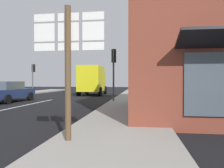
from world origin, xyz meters
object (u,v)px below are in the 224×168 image
sedan_far (8,91)px  route_sign_post (68,59)px  delivery_truck (92,80)px  traffic_light_far_left (33,72)px  traffic_light_near_right (114,63)px

sedan_far → route_sign_post: bearing=-50.1°
sedan_far → delivery_truck: bearing=62.7°
delivery_truck → traffic_light_far_left: (-7.13, 0.69, 0.90)m
delivery_truck → route_sign_post: size_ratio=1.57×
delivery_truck → route_sign_post: (3.45, -17.50, 0.35)m
sedan_far → route_sign_post: 12.09m
traffic_light_far_left → sedan_far: bearing=-72.3°
traffic_light_near_right → delivery_truck: bearing=112.7°
delivery_truck → route_sign_post: bearing=-78.9°
delivery_truck → traffic_light_near_right: bearing=-67.3°
sedan_far → route_sign_post: route_sign_post is taller
sedan_far → traffic_light_far_left: bearing=107.7°
traffic_light_far_left → delivery_truck: bearing=-5.5°
route_sign_post → delivery_truck: bearing=101.1°
delivery_truck → sedan_far: bearing=-117.3°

